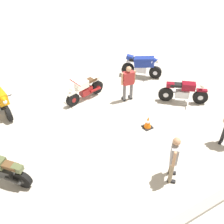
# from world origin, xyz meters

# --- Properties ---
(ground_plane) EXTENTS (40.00, 40.00, 0.00)m
(ground_plane) POSITION_xyz_m (0.00, 0.00, 0.00)
(ground_plane) COLOR #B7B2A8
(motorcycle_blue_sportbike) EXTENTS (1.55, 1.47, 1.14)m
(motorcycle_blue_sportbike) POSITION_xyz_m (-3.92, -2.30, 0.59)
(motorcycle_blue_sportbike) COLOR black
(motorcycle_blue_sportbike) RESTS_ON ground
(motorcycle_cream_vintage) EXTENTS (1.93, 0.77, 1.07)m
(motorcycle_cream_vintage) POSITION_xyz_m (-0.73, -1.96, 0.49)
(motorcycle_cream_vintage) COLOR black
(motorcycle_cream_vintage) RESTS_ON ground
(motorcycle_orange_sportbike) EXTENTS (0.70, 1.96, 1.14)m
(motorcycle_orange_sportbike) POSITION_xyz_m (2.59, -2.86, 0.59)
(motorcycle_orange_sportbike) COLOR black
(motorcycle_orange_sportbike) RESTS_ON ground
(motorcycle_maroon_cruiser) EXTENTS (1.72, 1.38, 1.09)m
(motorcycle_maroon_cruiser) POSITION_xyz_m (-4.23, 0.31, 0.52)
(motorcycle_maroon_cruiser) COLOR black
(motorcycle_maroon_cruiser) RESTS_ON ground
(motorcycle_olive_vintage) EXTENTS (1.39, 1.59, 1.07)m
(motorcycle_olive_vintage) POSITION_xyz_m (3.37, 0.73, 0.49)
(motorcycle_olive_vintage) COLOR black
(motorcycle_olive_vintage) RESTS_ON ground
(person_in_red_shirt) EXTENTS (0.64, 0.37, 1.64)m
(person_in_red_shirt) POSITION_xyz_m (-2.28, -0.99, 0.93)
(person_in_red_shirt) COLOR #59595B
(person_in_red_shirt) RESTS_ON ground
(person_in_gray_shirt) EXTENTS (0.55, 0.57, 1.74)m
(person_in_gray_shirt) POSITION_xyz_m (-1.20, 3.24, 1.00)
(person_in_gray_shirt) COLOR gray
(person_in_gray_shirt) RESTS_ON ground
(traffic_cone) EXTENTS (0.36, 0.36, 0.53)m
(traffic_cone) POSITION_xyz_m (-1.98, 0.92, 0.26)
(traffic_cone) COLOR black
(traffic_cone) RESTS_ON ground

